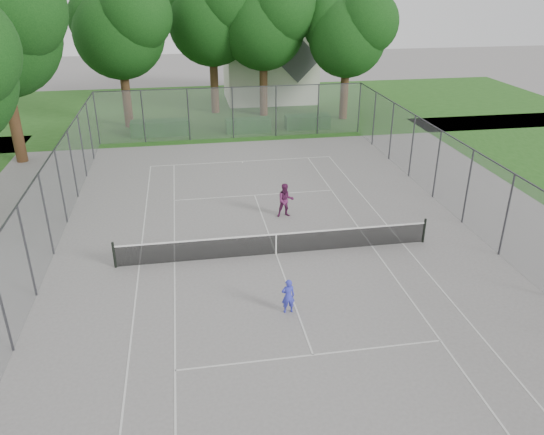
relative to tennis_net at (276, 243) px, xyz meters
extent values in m
plane|color=slate|center=(0.00, 0.00, -0.51)|extent=(120.00, 120.00, 0.00)
cube|color=#204F16|center=(0.00, 26.00, -0.51)|extent=(60.00, 20.00, 0.00)
cube|color=silver|center=(0.00, 11.88, -0.50)|extent=(10.97, 0.06, 0.01)
cube|color=silver|center=(-5.49, 0.00, -0.50)|extent=(0.06, 23.77, 0.01)
cube|color=silver|center=(5.49, 0.00, -0.50)|extent=(0.06, 23.77, 0.01)
cube|color=silver|center=(-4.12, 0.00, -0.50)|extent=(0.06, 23.77, 0.01)
cube|color=silver|center=(4.12, 0.00, -0.50)|extent=(0.06, 23.77, 0.01)
cube|color=silver|center=(0.00, -6.40, -0.50)|extent=(8.23, 0.06, 0.01)
cube|color=silver|center=(0.00, 6.40, -0.50)|extent=(8.23, 0.06, 0.01)
cube|color=silver|center=(0.00, 0.00, -0.50)|extent=(0.06, 12.80, 0.01)
cube|color=silver|center=(0.00, 11.73, -0.50)|extent=(0.06, 0.30, 0.01)
cylinder|color=black|center=(-6.39, 0.00, 0.04)|extent=(0.10, 0.10, 1.10)
cylinder|color=black|center=(6.39, 0.00, 0.04)|extent=(0.10, 0.10, 1.10)
cube|color=black|center=(0.00, 0.00, -0.06)|extent=(12.67, 0.01, 0.86)
cube|color=white|center=(0.00, 0.00, 0.40)|extent=(12.77, 0.03, 0.06)
cube|color=white|center=(0.00, 0.00, -0.07)|extent=(0.05, 0.02, 0.88)
cylinder|color=#38383D|center=(-9.00, 17.00, 1.24)|extent=(0.08, 0.08, 3.50)
cylinder|color=#38383D|center=(9.00, 17.00, 1.24)|extent=(0.08, 0.08, 3.50)
cube|color=slate|center=(0.00, 17.00, 1.24)|extent=(18.00, 0.02, 3.50)
cube|color=slate|center=(-9.00, 0.00, 1.24)|extent=(0.02, 34.00, 3.50)
cube|color=slate|center=(9.00, 0.00, 1.24)|extent=(0.02, 34.00, 3.50)
cube|color=#38383D|center=(0.00, 17.00, 2.99)|extent=(18.00, 0.05, 0.05)
cube|color=#38383D|center=(-9.00, 0.00, 2.99)|extent=(0.05, 34.00, 0.05)
cube|color=#38383D|center=(9.00, 0.00, 2.99)|extent=(0.05, 34.00, 0.05)
cylinder|color=#3C2516|center=(-7.35, 21.32, 1.70)|extent=(0.64, 0.64, 4.43)
sphere|color=black|center=(-7.35, 21.32, 6.12)|extent=(6.29, 6.29, 6.29)
sphere|color=black|center=(-6.10, 20.38, 7.38)|extent=(5.04, 5.04, 5.04)
sphere|color=black|center=(-8.46, 22.11, 7.06)|extent=(4.72, 4.72, 4.72)
cylinder|color=#3C2516|center=(-0.70, 24.65, 1.84)|extent=(0.65, 0.65, 4.70)
sphere|color=black|center=(-0.70, 24.65, 6.53)|extent=(6.68, 6.68, 6.68)
sphere|color=black|center=(0.64, 23.65, 7.87)|extent=(5.35, 5.35, 5.35)
sphere|color=black|center=(-1.87, 25.49, 7.53)|extent=(5.01, 5.01, 5.01)
cylinder|color=#3C2516|center=(3.08, 23.11, 1.73)|extent=(0.64, 0.64, 4.48)
sphere|color=black|center=(3.08, 23.11, 6.20)|extent=(6.37, 6.37, 6.37)
sphere|color=black|center=(4.35, 22.16, 7.47)|extent=(5.09, 5.09, 5.09)
sphere|color=black|center=(1.97, 23.91, 7.15)|extent=(4.78, 4.78, 4.78)
cylinder|color=#3C2516|center=(9.06, 20.95, 1.51)|extent=(0.62, 0.62, 4.04)
sphere|color=black|center=(9.06, 20.95, 5.55)|extent=(5.75, 5.75, 5.75)
sphere|color=black|center=(10.21, 20.09, 6.70)|extent=(4.60, 4.60, 4.60)
sphere|color=black|center=(8.06, 21.67, 6.41)|extent=(4.31, 4.31, 4.31)
cylinder|color=#3C2516|center=(-13.24, 14.19, 1.94)|extent=(0.66, 0.66, 4.91)
sphere|color=black|center=(-11.84, 13.14, 8.23)|extent=(5.58, 5.58, 5.58)
cube|color=#174918|center=(-4.99, 18.64, 0.00)|extent=(4.10, 1.23, 1.03)
cube|color=#174918|center=(1.21, 18.30, -0.01)|extent=(3.18, 0.91, 1.00)
cube|color=#174918|center=(5.65, 18.66, -0.02)|extent=(3.26, 1.19, 0.98)
cube|color=silver|center=(4.49, 28.70, 2.39)|extent=(7.74, 5.80, 5.80)
cube|color=#47474C|center=(4.49, 28.70, 5.29)|extent=(7.66, 6.00, 7.66)
imported|color=#3439C3|center=(-0.31, -4.07, 0.12)|extent=(0.48, 0.33, 1.27)
imported|color=#652151|center=(1.08, 3.58, 0.31)|extent=(0.81, 0.63, 1.64)
camera|label=1|loc=(-3.36, -18.77, 10.00)|focal=35.00mm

